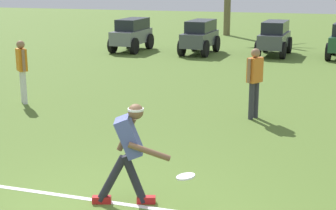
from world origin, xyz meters
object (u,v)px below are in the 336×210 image
frisbee_in_flight (186,176)px  teammate_deep (22,66)px  teammate_near_sideline (255,77)px  parked_car_slot_b (200,36)px  parked_car_slot_c (275,37)px  parked_car_slot_a (132,34)px  frisbee_thrower (129,149)px

frisbee_in_flight → teammate_deep: 7.12m
teammate_near_sideline → parked_car_slot_b: 9.88m
teammate_near_sideline → parked_car_slot_c: 9.73m
parked_car_slot_a → parked_car_slot_b: 2.94m
parked_car_slot_a → parked_car_slot_b: (2.94, 0.04, 0.00)m
frisbee_thrower → teammate_near_sideline: 5.02m
frisbee_in_flight → frisbee_thrower: bearing=-177.9°
parked_car_slot_a → frisbee_in_flight: bearing=-66.6°
frisbee_thrower → teammate_near_sideline: teammate_near_sideline is taller
frisbee_thrower → teammate_near_sideline: bearing=78.0°
frisbee_thrower → parked_car_slot_c: bearing=87.8°
teammate_near_sideline → teammate_deep: 5.64m
teammate_deep → frisbee_thrower: bearing=-45.5°
teammate_deep → frisbee_in_flight: bearing=-40.7°
parked_car_slot_b → parked_car_slot_a: bearing=-179.2°
frisbee_in_flight → teammate_near_sideline: (0.25, 4.88, 0.46)m
frisbee_thrower → frisbee_in_flight: (0.79, 0.03, -0.32)m
teammate_near_sideline → parked_car_slot_b: (-3.42, 9.26, -0.22)m
frisbee_thrower → frisbee_in_flight: 0.86m
teammate_deep → parked_car_slot_c: teammate_deep is taller
parked_car_slot_b → teammate_deep: bearing=-103.1°
teammate_deep → parked_car_slot_a: teammate_deep is taller
teammate_deep → parked_car_slot_a: 9.50m
parked_car_slot_a → parked_car_slot_b: bearing=0.8°
parked_car_slot_a → teammate_near_sideline: bearing=-55.4°
teammate_near_sideline → parked_car_slot_c: (-0.49, 9.71, -0.22)m
frisbee_thrower → parked_car_slot_a: bearing=110.6°
frisbee_thrower → frisbee_in_flight: frisbee_thrower is taller
frisbee_thrower → teammate_deep: (-4.59, 4.67, 0.14)m
frisbee_thrower → teammate_near_sideline: (1.04, 4.91, 0.14)m
teammate_near_sideline → parked_car_slot_a: teammate_near_sideline is taller
parked_car_slot_b → teammate_near_sideline: bearing=-69.7°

